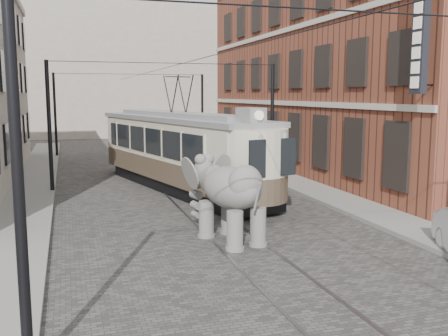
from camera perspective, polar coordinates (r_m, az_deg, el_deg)
name	(u,v)px	position (r m, az deg, el deg)	size (l,w,h in m)	color
ground	(205,214)	(19.39, -2.19, -5.15)	(120.00, 120.00, 0.00)	#494643
tram_rails	(205,214)	(19.39, -2.19, -5.11)	(1.54, 80.00, 0.02)	slate
sidewalk_right	(345,202)	(21.67, 13.35, -3.73)	(2.00, 60.00, 0.15)	slate
sidewalk_left	(21,225)	(18.83, -21.78, -5.92)	(2.00, 60.00, 0.15)	slate
brick_building	(344,68)	(31.54, 13.28, 10.78)	(8.00, 26.00, 12.00)	brown
distant_block	(110,71)	(58.48, -12.60, 10.51)	(28.00, 10.00, 14.00)	gray
catenary	(172,127)	(23.74, -5.83, 4.61)	(11.00, 30.20, 6.00)	black
tram	(179,133)	(24.04, -5.07, 3.87)	(2.78, 13.46, 5.34)	#BEB69A
elephant	(231,200)	(15.56, 0.84, -3.62)	(2.32, 4.22, 2.58)	slate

